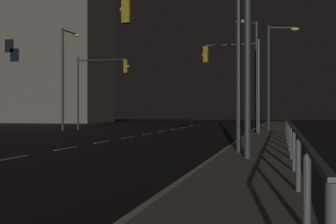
% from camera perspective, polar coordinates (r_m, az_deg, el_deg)
% --- Properties ---
extents(ground_plane, '(112.00, 112.00, 0.00)m').
position_cam_1_polar(ground_plane, '(23.88, -7.13, -3.38)').
color(ground_plane, black).
rests_on(ground_plane, ground).
extents(sidewalk_right, '(2.26, 77.00, 0.14)m').
position_cam_1_polar(sidewalk_right, '(22.45, 11.09, -3.43)').
color(sidewalk_right, gray).
rests_on(sidewalk_right, ground).
extents(lane_markings_center, '(0.14, 50.00, 0.01)m').
position_cam_1_polar(lane_markings_center, '(27.18, -4.60, -2.93)').
color(lane_markings_center, silver).
rests_on(lane_markings_center, ground).
extents(lane_edge_line, '(0.14, 53.00, 0.01)m').
position_cam_1_polar(lane_edge_line, '(27.51, 8.54, -2.90)').
color(lane_edge_line, silver).
rests_on(lane_edge_line, ground).
extents(traffic_light_far_center, '(3.44, 0.54, 5.46)m').
position_cam_1_polar(traffic_light_far_center, '(29.40, 7.59, 5.01)').
color(traffic_light_far_center, '#4C4C51').
rests_on(traffic_light_far_center, sidewalk_right).
extents(traffic_light_overhead_east, '(4.22, 0.49, 5.50)m').
position_cam_1_polar(traffic_light_overhead_east, '(37.39, -7.87, 3.87)').
color(traffic_light_overhead_east, '#2D3033').
rests_on(traffic_light_overhead_east, ground).
extents(traffic_light_near_right, '(4.12, 0.34, 5.56)m').
position_cam_1_polar(traffic_light_near_right, '(16.54, 2.10, 9.13)').
color(traffic_light_near_right, '#38383D').
rests_on(traffic_light_near_right, sidewalk_right).
extents(street_lamp_far_end, '(1.26, 1.89, 6.91)m').
position_cam_1_polar(street_lamp_far_end, '(31.24, 9.81, 5.43)').
color(street_lamp_far_end, '#2D3033').
rests_on(street_lamp_far_end, sidewalk_right).
extents(street_lamp_across_street, '(2.12, 0.70, 7.11)m').
position_cam_1_polar(street_lamp_across_street, '(34.42, 12.08, 5.11)').
color(street_lamp_across_street, '#2D3033').
rests_on(street_lamp_across_street, sidewalk_right).
extents(street_lamp_corner, '(0.62, 2.15, 7.43)m').
position_cam_1_polar(street_lamp_corner, '(36.94, -11.74, 4.84)').
color(street_lamp_corner, '#2D3033').
rests_on(street_lamp_corner, ground).
extents(barrier_fence, '(0.09, 25.40, 0.98)m').
position_cam_1_polar(barrier_fence, '(15.56, 13.92, -2.09)').
color(barrier_fence, '#59595E').
rests_on(barrier_fence, sidewalk_right).
extents(building_distant, '(20.50, 9.49, 28.13)m').
position_cam_1_polar(building_distant, '(65.43, -16.19, 11.28)').
color(building_distant, '#6B6056').
rests_on(building_distant, ground).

